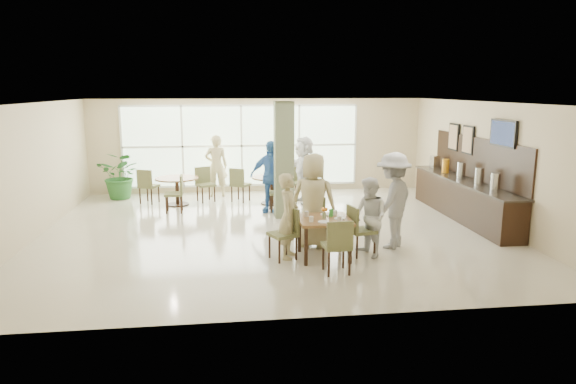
{
  "coord_description": "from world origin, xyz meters",
  "views": [
    {
      "loc": [
        -1.02,
        -10.98,
        3.09
      ],
      "look_at": [
        0.2,
        -1.2,
        1.1
      ],
      "focal_mm": 32.0,
      "sensor_mm": 36.0,
      "label": 1
    }
  ],
  "objects": [
    {
      "name": "buffet_counter",
      "position": [
        4.7,
        0.51,
        0.55
      ],
      "size": [
        0.64,
        4.7,
        1.95
      ],
      "color": "black",
      "rests_on": "ground"
    },
    {
      "name": "column",
      "position": [
        0.4,
        1.2,
        1.4
      ],
      "size": [
        0.45,
        0.45,
        2.8
      ],
      "primitive_type": "cube",
      "color": "#5F6B4A",
      "rests_on": "ground"
    },
    {
      "name": "wall_tv",
      "position": [
        4.94,
        -0.6,
        2.15
      ],
      "size": [
        0.06,
        1.0,
        0.58
      ],
      "color": "black",
      "rests_on": "ground"
    },
    {
      "name": "main_table",
      "position": [
        0.77,
        -2.0,
        0.66
      ],
      "size": [
        0.95,
        0.95,
        0.75
      ],
      "color": "brown",
      "rests_on": "ground"
    },
    {
      "name": "framed_art_b",
      "position": [
        4.95,
        1.8,
        1.85
      ],
      "size": [
        0.05,
        0.55,
        0.7
      ],
      "color": "black",
      "rests_on": "ground"
    },
    {
      "name": "ground",
      "position": [
        0.0,
        0.0,
        0.0
      ],
      "size": [
        10.0,
        10.0,
        0.0
      ],
      "primitive_type": "plane",
      "color": "beige",
      "rests_on": "ground"
    },
    {
      "name": "chairs_main_table",
      "position": [
        0.77,
        -2.01,
        0.47
      ],
      "size": [
        2.06,
        2.0,
        0.95
      ],
      "color": "brown",
      "rests_on": "ground"
    },
    {
      "name": "teen_standing",
      "position": [
        2.23,
        -1.53,
        0.94
      ],
      "size": [
        1.34,
        1.37,
        1.89
      ],
      "primitive_type": "imported",
      "rotation": [
        0.0,
        0.0,
        -2.32
      ],
      "color": "#9A9A9C",
      "rests_on": "ground"
    },
    {
      "name": "adult_b",
      "position": [
        1.13,
        2.75,
        0.91
      ],
      "size": [
        1.03,
        1.8,
        1.82
      ],
      "primitive_type": "imported",
      "rotation": [
        0.0,
        0.0,
        -1.38
      ],
      "color": "white",
      "rests_on": "ground"
    },
    {
      "name": "chairs_table_right",
      "position": [
        0.26,
        2.69,
        0.47
      ],
      "size": [
        2.24,
        1.84,
        0.95
      ],
      "color": "brown",
      "rests_on": "ground"
    },
    {
      "name": "adult_a",
      "position": [
        0.12,
        1.73,
        0.91
      ],
      "size": [
        1.21,
        0.94,
        1.82
      ],
      "primitive_type": "imported",
      "rotation": [
        0.0,
        0.0,
        -0.35
      ],
      "color": "#427CC6",
      "rests_on": "ground"
    },
    {
      "name": "room_shell",
      "position": [
        0.0,
        0.0,
        1.7
      ],
      "size": [
        10.0,
        10.0,
        10.0
      ],
      "color": "white",
      "rests_on": "ground"
    },
    {
      "name": "teen_far",
      "position": [
        0.69,
        -1.3,
        0.94
      ],
      "size": [
        1.04,
        0.82,
        1.87
      ],
      "primitive_type": "imported",
      "rotation": [
        0.0,
        0.0,
        2.74
      ],
      "color": "tan",
      "rests_on": "ground"
    },
    {
      "name": "potted_plant",
      "position": [
        -3.95,
        3.86,
        0.67
      ],
      "size": [
        1.52,
        1.52,
        1.34
      ],
      "primitive_type": "imported",
      "rotation": [
        0.0,
        0.0,
        -0.31
      ],
      "color": "#276026",
      "rests_on": "ground"
    },
    {
      "name": "window_bank",
      "position": [
        -0.5,
        4.46,
        1.4
      ],
      "size": [
        7.0,
        0.04,
        7.0
      ],
      "color": "silver",
      "rests_on": "ground"
    },
    {
      "name": "teen_right",
      "position": [
        1.62,
        -2.02,
        0.75
      ],
      "size": [
        0.77,
        0.87,
        1.49
      ],
      "primitive_type": "imported",
      "rotation": [
        0.0,
        0.0,
        -1.24
      ],
      "color": "white",
      "rests_on": "ground"
    },
    {
      "name": "tabletop_clutter",
      "position": [
        0.79,
        -2.01,
        0.81
      ],
      "size": [
        0.71,
        0.74,
        0.21
      ],
      "color": "white",
      "rests_on": "main_table"
    },
    {
      "name": "framed_art_a",
      "position": [
        4.95,
        1.0,
        1.85
      ],
      "size": [
        0.05,
        0.55,
        0.7
      ],
      "color": "black",
      "rests_on": "ground"
    },
    {
      "name": "teen_left",
      "position": [
        0.13,
        -1.91,
        0.79
      ],
      "size": [
        0.55,
        0.67,
        1.59
      ],
      "primitive_type": "imported",
      "rotation": [
        0.0,
        0.0,
        1.23
      ],
      "color": "tan",
      "rests_on": "ground"
    },
    {
      "name": "round_table_left",
      "position": [
        -2.31,
        2.83,
        0.58
      ],
      "size": [
        1.15,
        1.15,
        0.75
      ],
      "color": "brown",
      "rests_on": "ground"
    },
    {
      "name": "chairs_table_left",
      "position": [
        -2.32,
        2.77,
        0.47
      ],
      "size": [
        2.13,
        1.71,
        0.95
      ],
      "color": "brown",
      "rests_on": "ground"
    },
    {
      "name": "adult_standing",
      "position": [
        -1.26,
        3.83,
        0.9
      ],
      "size": [
        0.68,
        0.47,
        1.8
      ],
      "primitive_type": "imported",
      "rotation": [
        0.0,
        0.0,
        3.2
      ],
      "color": "tan",
      "rests_on": "ground"
    },
    {
      "name": "round_table_right",
      "position": [
        0.24,
        2.67,
        0.57
      ],
      "size": [
        1.08,
        1.08,
        0.75
      ],
      "color": "brown",
      "rests_on": "ground"
    }
  ]
}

